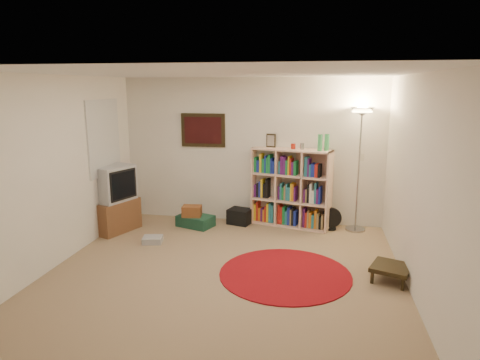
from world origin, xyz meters
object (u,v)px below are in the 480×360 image
Objects in this scene: floor_fan at (331,219)px; suitcase at (196,221)px; tv_stand at (113,200)px; side_table at (391,268)px; floor_lamp at (361,129)px; bookshelf at (290,189)px.

floor_fan reaches higher than suitcase.
tv_stand is 4.40m from side_table.
side_table is (0.27, -1.90, -1.52)m from floor_lamp.
side_table is at bearing -81.78° from floor_lamp.
side_table is at bearing -73.30° from floor_fan.
floor_lamp reaches higher than side_table.
floor_lamp is at bearing 25.21° from suitcase.
floor_fan is 2.30m from suitcase.
floor_lamp is at bearing 31.40° from tv_stand.
bookshelf is 0.79× the size of floor_lamp.
suitcase is 3.37m from side_table.
suitcase is at bearing -153.05° from bookshelf.
bookshelf is 2.37× the size of suitcase.
floor_lamp is 3.53× the size of side_table.
floor_lamp is 1.55m from floor_fan.
floor_lamp is 4.18m from tv_stand.
floor_fan is 3.63m from tv_stand.
tv_stand reaches higher than suitcase.
bookshelf is 1.52m from floor_lamp.
bookshelf reaches higher than suitcase.
floor_lamp is 3.13m from suitcase.
tv_stand is at bearing -150.00° from bookshelf.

